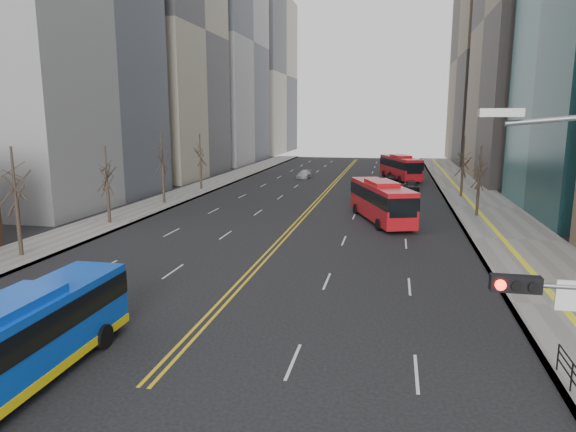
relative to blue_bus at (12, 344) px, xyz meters
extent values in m
cube|color=gray|center=(21.65, 41.00, -1.65)|extent=(7.00, 130.00, 0.15)
cube|color=gray|center=(-12.35, 41.00, -1.65)|extent=(5.00, 130.00, 0.15)
cube|color=gold|center=(3.95, 51.00, -1.71)|extent=(0.15, 100.00, 0.01)
cube|color=gold|center=(4.35, 51.00, -1.71)|extent=(0.15, 100.00, 0.01)
cube|color=#9D947E|center=(-26.85, 62.00, 20.28)|extent=(22.00, 22.00, 44.00)
cube|color=gray|center=(-25.85, 89.00, 22.28)|extent=(20.00, 26.00, 48.00)
cube|color=#816C59|center=(34.15, 67.00, 21.28)|extent=(20.00, 26.00, 46.00)
cube|color=#9D947E|center=(-24.85, 121.00, 18.28)|extent=(18.00, 30.00, 40.00)
cube|color=brown|center=(33.15, 99.00, 19.28)|extent=(18.00, 30.00, 42.00)
cube|color=black|center=(15.15, -2.00, 3.78)|extent=(1.10, 0.28, 0.38)
cylinder|color=#FF190C|center=(14.80, -2.16, 3.78)|extent=(0.24, 0.08, 0.24)
cylinder|color=black|center=(15.15, -2.16, 3.78)|extent=(0.24, 0.08, 0.24)
cylinder|color=black|center=(15.50, -2.16, 3.78)|extent=(0.24, 0.08, 0.24)
cube|color=#999993|center=(14.55, -2.00, 7.58)|extent=(0.90, 0.35, 0.18)
cylinder|color=black|center=(18.45, 3.50, -1.07)|extent=(0.06, 0.06, 1.00)
cylinder|color=black|center=(18.45, 5.00, -1.07)|extent=(0.06, 0.06, 1.00)
cylinder|color=#2D221B|center=(-11.85, 15.00, 0.23)|extent=(0.28, 0.28, 3.90)
cylinder|color=#2D221B|center=(-11.85, 26.00, 0.08)|extent=(0.28, 0.28, 3.60)
cylinder|color=#2D221B|center=(-11.85, 37.00, 0.28)|extent=(0.28, 0.28, 4.00)
cylinder|color=#2D221B|center=(-11.85, 48.00, 0.18)|extent=(0.28, 0.28, 3.80)
cylinder|color=#2D221B|center=(20.15, 36.00, 0.03)|extent=(0.28, 0.28, 3.50)
cylinder|color=#2D221B|center=(20.15, 48.00, 0.15)|extent=(0.28, 0.28, 3.75)
cube|color=blue|center=(0.00, 0.00, -0.05)|extent=(2.42, 11.20, 2.63)
cube|color=black|center=(0.00, 0.00, 0.48)|extent=(2.48, 11.22, 0.95)
cube|color=blue|center=(0.00, 0.00, 1.36)|extent=(1.89, 3.93, 0.40)
cube|color=yellow|center=(0.00, 0.00, -1.17)|extent=(2.48, 11.22, 0.35)
cylinder|color=black|center=(-1.19, 3.57, -1.22)|extent=(0.31, 1.00, 1.00)
cylinder|color=black|center=(1.14, 3.59, -1.22)|extent=(0.31, 1.00, 1.00)
cube|color=red|center=(11.36, 32.10, 0.14)|extent=(6.23, 11.79, 3.01)
cube|color=black|center=(11.36, 32.10, 0.72)|extent=(6.29, 11.83, 1.08)
cube|color=red|center=(11.36, 32.10, 1.74)|extent=(3.30, 4.51, 0.40)
cylinder|color=black|center=(11.32, 28.17, -1.22)|extent=(0.61, 1.04, 1.00)
cylinder|color=black|center=(13.80, 29.02, -1.22)|extent=(0.61, 1.04, 1.00)
cylinder|color=black|center=(8.92, 35.17, -1.22)|extent=(0.61, 1.04, 1.00)
cylinder|color=black|center=(11.41, 36.02, -1.22)|extent=(0.61, 1.04, 1.00)
cube|color=red|center=(13.32, 64.79, 0.14)|extent=(6.27, 11.78, 3.01)
cube|color=black|center=(13.32, 64.79, 0.71)|extent=(6.33, 11.82, 1.08)
cube|color=red|center=(13.32, 64.79, 1.74)|extent=(3.31, 4.51, 0.40)
cylinder|color=black|center=(13.29, 60.87, -1.22)|extent=(0.61, 1.04, 1.00)
cylinder|color=black|center=(15.77, 61.73, -1.22)|extent=(0.61, 1.04, 1.00)
cylinder|color=black|center=(10.86, 67.86, -1.22)|extent=(0.61, 1.04, 1.00)
cylinder|color=black|center=(13.35, 68.72, -1.22)|extent=(0.61, 1.04, 1.00)
imported|color=black|center=(14.67, 52.87, -1.06)|extent=(2.03, 4.06, 1.33)
imported|color=#A7A6AC|center=(-1.01, 62.98, -1.12)|extent=(1.93, 4.22, 1.20)
imported|color=black|center=(12.25, 64.42, -1.14)|extent=(1.91, 4.15, 1.15)
camera|label=1|loc=(12.35, -13.91, 7.48)|focal=32.00mm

